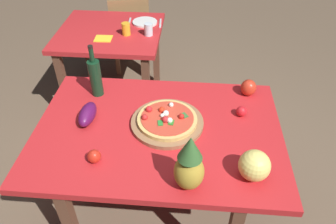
{
  "coord_description": "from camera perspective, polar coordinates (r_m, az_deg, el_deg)",
  "views": [
    {
      "loc": [
        0.17,
        -1.34,
        2.02
      ],
      "look_at": [
        0.05,
        0.09,
        0.83
      ],
      "focal_mm": 34.71,
      "sensor_mm": 36.0,
      "label": 1
    }
  ],
  "objects": [
    {
      "name": "fork_utensil",
      "position": [
        3.05,
        -6.78,
        15.41
      ],
      "size": [
        0.03,
        0.18,
        0.01
      ],
      "primitive_type": "cube",
      "rotation": [
        0.0,
        0.0,
        0.06
      ],
      "color": "silver",
      "rests_on": "background_table"
    },
    {
      "name": "knife_utensil",
      "position": [
        3.01,
        -1.34,
        15.33
      ],
      "size": [
        0.03,
        0.18,
        0.01
      ],
      "primitive_type": "cube",
      "rotation": [
        0.0,
        0.0,
        0.07
      ],
      "color": "silver",
      "rests_on": "background_table"
    },
    {
      "name": "wine_bottle",
      "position": [
        2.07,
        -12.64,
        6.05
      ],
      "size": [
        0.08,
        0.08,
        0.34
      ],
      "color": "#12341E",
      "rests_on": "display_table"
    },
    {
      "name": "bell_pepper",
      "position": [
        2.12,
        13.94,
        4.17
      ],
      "size": [
        0.1,
        0.1,
        0.11
      ],
      "primitive_type": "ellipsoid",
      "color": "red",
      "rests_on": "display_table"
    },
    {
      "name": "eggplant",
      "position": [
        1.92,
        -13.94,
        -0.37
      ],
      "size": [
        0.09,
        0.2,
        0.09
      ],
      "primitive_type": "ellipsoid",
      "rotation": [
        0.0,
        0.0,
        1.55
      ],
      "color": "#501247",
      "rests_on": "display_table"
    },
    {
      "name": "drinking_glass_water",
      "position": [
        2.79,
        -3.45,
        14.29
      ],
      "size": [
        0.07,
        0.07,
        0.1
      ],
      "primitive_type": "cylinder",
      "color": "silver",
      "rests_on": "background_table"
    },
    {
      "name": "drinking_glass_juice",
      "position": [
        2.81,
        -7.38,
        14.27
      ],
      "size": [
        0.07,
        0.07,
        0.1
      ],
      "primitive_type": "cylinder",
      "color": "gold",
      "rests_on": "background_table"
    },
    {
      "name": "pineapple_left",
      "position": [
        1.46,
        3.77,
        -9.3
      ],
      "size": [
        0.14,
        0.14,
        0.31
      ],
      "color": "#B59431",
      "rests_on": "display_table"
    },
    {
      "name": "pizza",
      "position": [
        1.84,
        -0.23,
        -1.19
      ],
      "size": [
        0.34,
        0.34,
        0.06
      ],
      "color": "#D8B362",
      "rests_on": "pizza_board"
    },
    {
      "name": "background_table",
      "position": [
        2.99,
        -9.98,
        11.81
      ],
      "size": [
        0.89,
        0.81,
        0.78
      ],
      "color": "brown",
      "rests_on": "ground_plane"
    },
    {
      "name": "napkin_folded",
      "position": [
        2.79,
        -11.29,
        12.53
      ],
      "size": [
        0.14,
        0.12,
        0.01
      ],
      "primitive_type": "cube",
      "rotation": [
        0.0,
        0.0,
        0.02
      ],
      "color": "yellow",
      "rests_on": "background_table"
    },
    {
      "name": "ground_plane",
      "position": [
        2.43,
        -1.39,
        -16.59
      ],
      "size": [
        10.0,
        10.0,
        0.0
      ],
      "primitive_type": "plane",
      "color": "brown"
    },
    {
      "name": "melon",
      "position": [
        1.6,
        14.93,
        -9.07
      ],
      "size": [
        0.15,
        0.15,
        0.15
      ],
      "primitive_type": "sphere",
      "color": "#EDDB6F",
      "rests_on": "display_table"
    },
    {
      "name": "tomato_at_corner",
      "position": [
        1.68,
        -12.84,
        -7.59
      ],
      "size": [
        0.07,
        0.07,
        0.07
      ],
      "primitive_type": "sphere",
      "color": "red",
      "rests_on": "display_table"
    },
    {
      "name": "dining_chair",
      "position": [
        3.6,
        -6.65,
        14.14
      ],
      "size": [
        0.47,
        0.47,
        0.85
      ],
      "rotation": [
        0.0,
        0.0,
        3.35
      ],
      "color": "#926644",
      "rests_on": "ground_plane"
    },
    {
      "name": "display_table",
      "position": [
        1.89,
        -1.72,
        -4.83
      ],
      "size": [
        1.39,
        0.96,
        0.78
      ],
      "color": "brown",
      "rests_on": "ground_plane"
    },
    {
      "name": "dinner_plate",
      "position": [
        3.02,
        -4.09,
        15.46
      ],
      "size": [
        0.22,
        0.22,
        0.02
      ],
      "primitive_type": "cylinder",
      "color": "white",
      "rests_on": "background_table"
    },
    {
      "name": "tomato_near_board",
      "position": [
        1.95,
        12.79,
        0.13
      ],
      "size": [
        0.06,
        0.06,
        0.06
      ],
      "primitive_type": "sphere",
      "color": "red",
      "rests_on": "display_table"
    },
    {
      "name": "pizza_board",
      "position": [
        1.85,
        -0.13,
        -1.88
      ],
      "size": [
        0.41,
        0.41,
        0.02
      ],
      "primitive_type": "cylinder",
      "color": "#926644",
      "rests_on": "display_table"
    }
  ]
}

